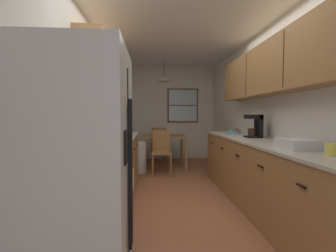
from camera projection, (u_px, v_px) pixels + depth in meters
ground_plane at (177, 187)px, 3.96m from camera, size 12.00×12.00×0.00m
wall_left at (95, 112)px, 3.81m from camera, size 0.10×9.00×2.55m
wall_right at (255, 112)px, 3.99m from camera, size 0.10×9.00×2.55m
wall_back at (167, 113)px, 6.54m from camera, size 4.40×0.10×2.55m
ceiling_slab at (177, 32)px, 3.84m from camera, size 4.40×9.00×0.08m
refrigerator at (79, 167)px, 1.68m from camera, size 0.73×0.77×1.70m
stove_range at (97, 188)px, 2.41m from camera, size 0.66×0.62×1.10m
microwave_over_range at (84, 67)px, 2.34m from camera, size 0.39×0.61×0.34m
counter_left at (115, 165)px, 3.60m from camera, size 0.64×1.78×0.90m
upper_cabinets_left at (104, 70)px, 3.47m from camera, size 0.33×1.86×0.67m
counter_right at (259, 174)px, 3.09m from camera, size 0.64×3.32×0.90m
upper_cabinets_right at (274, 68)px, 2.98m from camera, size 0.33×3.00×0.66m
dining_table at (164, 140)px, 5.47m from camera, size 0.99×0.84×0.74m
dining_chair_near at (161, 150)px, 4.84m from camera, size 0.40×0.40×0.90m
dining_chair_far at (159, 143)px, 6.09m from camera, size 0.44×0.44×0.90m
pendant_light at (164, 79)px, 5.40m from camera, size 0.32×0.32×0.54m
back_window at (183, 105)px, 6.49m from camera, size 0.85×0.05×0.94m
trash_bin at (139, 157)px, 4.99m from camera, size 0.30×0.30×0.66m
storage_canister at (107, 134)px, 3.01m from camera, size 0.11×0.11×0.18m
dish_towel at (133, 181)px, 2.59m from camera, size 0.02×0.16×0.24m
coffee_maker at (255, 126)px, 3.40m from camera, size 0.22×0.18×0.33m
mug_by_coffeemaker at (331, 149)px, 1.89m from camera, size 0.11×0.07×0.10m
fruit_bowl at (234, 131)px, 4.21m from camera, size 0.23×0.23×0.09m
dish_rack at (297, 144)px, 2.25m from camera, size 0.28×0.34×0.10m
table_serving_bowl at (166, 135)px, 5.37m from camera, size 0.20×0.20×0.06m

